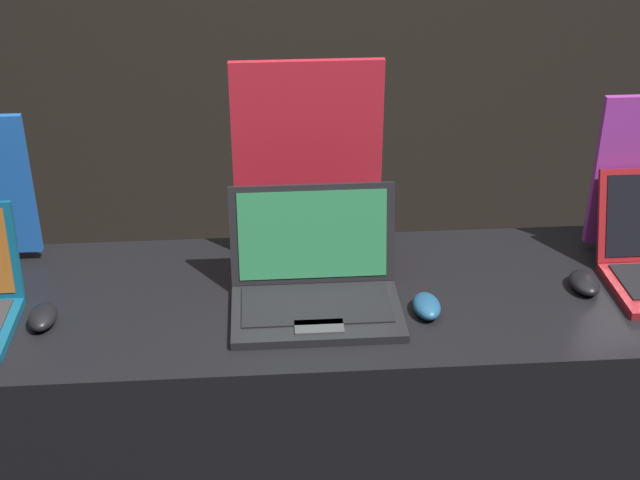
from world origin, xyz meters
TOP-DOWN VIEW (x-y plane):
  - display_counter at (0.00, 0.31)m, footprint 2.27×0.62m
  - mouse_front at (-0.64, 0.23)m, footprint 0.06×0.11m
  - laptop_middle at (-0.02, 0.27)m, footprint 0.39×0.30m
  - mouse_middle at (0.24, 0.21)m, footprint 0.06×0.11m
  - promo_stand_middle at (-0.02, 0.54)m, footprint 0.37×0.07m
  - mouse_back at (0.64, 0.29)m, footprint 0.07×0.11m

SIDE VIEW (x-z plane):
  - display_counter at x=0.00m, z-range 0.00..0.93m
  - mouse_back at x=0.64m, z-range 0.93..0.96m
  - mouse_middle at x=0.24m, z-range 0.93..0.96m
  - mouse_front at x=-0.64m, z-range 0.93..0.96m
  - laptop_middle at x=-0.02m, z-range 0.86..1.12m
  - promo_stand_middle at x=-0.02m, z-range 0.92..1.42m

